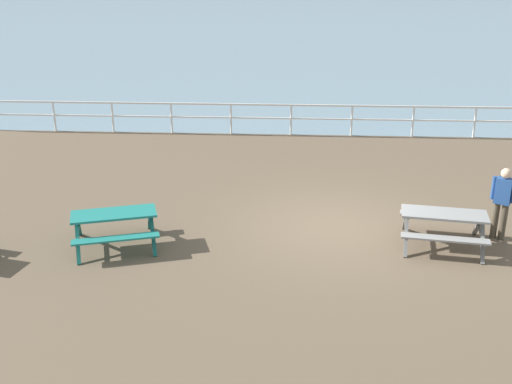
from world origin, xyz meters
name	(u,v)px	position (x,y,z in m)	size (l,w,h in m)	color
ground_plane	(334,231)	(0.00, 0.00, -0.10)	(30.00, 24.00, 0.20)	brown
sea_band	(303,12)	(0.00, 52.75, 0.00)	(142.00, 90.00, 0.01)	gray
seaward_railing	(322,114)	(0.00, 7.75, 0.76)	(23.07, 0.07, 1.08)	white
picnic_table_near_left	(114,221)	(-4.83, -1.24, 0.58)	(2.16, 1.96, 0.80)	#1E7A70
picnic_table_near_right	(444,221)	(2.28, -0.85, 0.58)	(2.00, 1.76, 0.80)	gray
visitor	(502,199)	(3.61, -0.41, 0.95)	(0.47, 0.36, 1.66)	#4C4233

